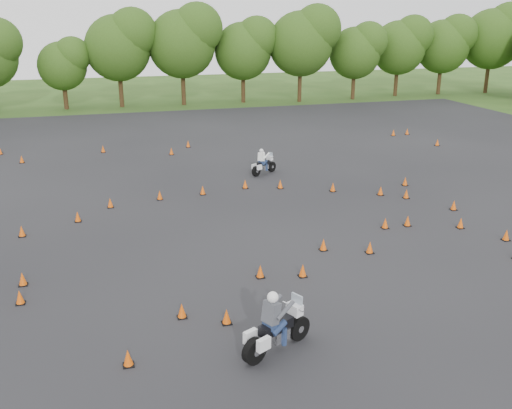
# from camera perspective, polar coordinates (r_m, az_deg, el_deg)

# --- Properties ---
(ground) EXTENTS (140.00, 140.00, 0.00)m
(ground) POSITION_cam_1_polar(r_m,az_deg,el_deg) (21.04, 3.01, -6.44)
(ground) COLOR #2D5119
(ground) RESTS_ON ground
(asphalt_pad) EXTENTS (62.00, 62.00, 0.00)m
(asphalt_pad) POSITION_cam_1_polar(r_m,az_deg,el_deg) (26.36, -1.19, -1.13)
(asphalt_pad) COLOR black
(asphalt_pad) RESTS_ON ground
(treeline) EXTENTS (87.32, 32.59, 10.66)m
(treeline) POSITION_cam_1_polar(r_m,az_deg,el_deg) (53.78, -5.04, 14.02)
(treeline) COLOR #2B4914
(treeline) RESTS_ON ground
(traffic_cones) EXTENTS (33.65, 32.63, 0.45)m
(traffic_cones) POSITION_cam_1_polar(r_m,az_deg,el_deg) (26.00, -1.25, -0.89)
(traffic_cones) COLOR #E05309
(traffic_cones) RESTS_ON asphalt_pad
(rider_grey) EXTENTS (2.53, 1.79, 1.89)m
(rider_grey) POSITION_cam_1_polar(r_m,az_deg,el_deg) (15.83, 2.14, -11.52)
(rider_grey) COLOR #46474E
(rider_grey) RESTS_ON ground
(rider_white) EXTENTS (1.98, 1.55, 1.51)m
(rider_white) POSITION_cam_1_polar(r_m,az_deg,el_deg) (33.11, 0.83, 4.35)
(rider_white) COLOR white
(rider_white) RESTS_ON ground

